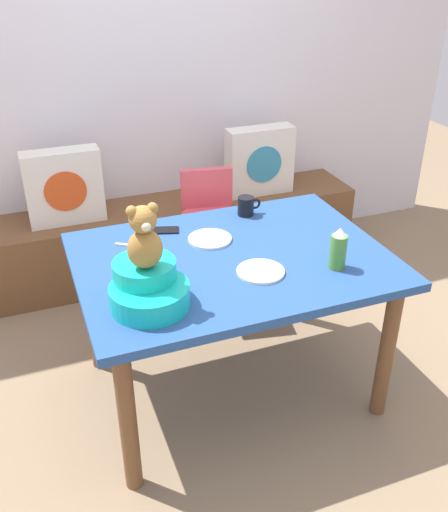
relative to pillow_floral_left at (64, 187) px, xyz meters
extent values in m
plane|color=#8C7256|center=(0.57, -1.22, -0.68)|extent=(8.00, 8.00, 0.00)
cube|color=silver|center=(0.57, 0.29, 0.62)|extent=(4.40, 0.10, 2.60)
cube|color=brown|center=(0.57, 0.02, -0.45)|extent=(2.60, 0.44, 0.46)
cube|color=white|center=(0.00, 0.00, 0.00)|extent=(0.44, 0.14, 0.44)
cylinder|color=#D84C1E|center=(0.00, -0.07, 0.00)|extent=(0.24, 0.01, 0.24)
cube|color=white|center=(1.25, 0.00, 0.00)|extent=(0.44, 0.14, 0.44)
cylinder|color=teal|center=(1.25, -0.07, 0.00)|extent=(0.24, 0.01, 0.24)
cube|color=#264C8C|center=(0.57, -1.22, 0.04)|extent=(1.34, 0.98, 0.04)
cylinder|color=brown|center=(-0.01, -1.62, -0.33)|extent=(0.07, 0.07, 0.70)
cylinder|color=brown|center=(1.15, -1.62, -0.33)|extent=(0.07, 0.07, 0.70)
cylinder|color=brown|center=(-0.01, -0.82, -0.33)|extent=(0.07, 0.07, 0.70)
cylinder|color=brown|center=(1.15, -0.82, -0.33)|extent=(0.07, 0.07, 0.70)
cylinder|color=#D84C59|center=(0.75, -0.43, -0.17)|extent=(0.34, 0.34, 0.10)
cube|color=#D84C59|center=(0.78, -0.29, -0.01)|extent=(0.30, 0.10, 0.24)
cube|color=white|center=(0.72, -0.61, -0.10)|extent=(0.33, 0.25, 0.02)
cylinder|color=silver|center=(0.61, -0.57, -0.45)|extent=(0.03, 0.03, 0.46)
cylinder|color=silver|center=(0.89, -0.57, -0.45)|extent=(0.03, 0.03, 0.46)
cylinder|color=silver|center=(0.61, -0.29, -0.45)|extent=(0.03, 0.03, 0.46)
cylinder|color=silver|center=(0.89, -0.29, -0.45)|extent=(0.03, 0.03, 0.46)
cylinder|color=#14BEB2|center=(0.15, -1.46, 0.10)|extent=(0.30, 0.30, 0.09)
cylinder|color=#14BEB2|center=(0.15, -1.40, 0.18)|extent=(0.24, 0.24, 0.07)
ellipsoid|color=#A17638|center=(0.15, -1.44, 0.29)|extent=(0.13, 0.11, 0.15)
sphere|color=#A17638|center=(0.15, -1.44, 0.41)|extent=(0.10, 0.10, 0.10)
sphere|color=beige|center=(0.15, -1.49, 0.40)|extent=(0.04, 0.04, 0.04)
sphere|color=#A17638|center=(0.11, -1.44, 0.45)|extent=(0.04, 0.04, 0.04)
sphere|color=#A17638|center=(0.18, -1.44, 0.45)|extent=(0.04, 0.04, 0.04)
cylinder|color=#4C8C33|center=(0.95, -1.46, 0.13)|extent=(0.07, 0.07, 0.15)
cone|color=white|center=(0.95, -1.46, 0.23)|extent=(0.06, 0.06, 0.03)
cylinder|color=black|center=(0.79, -0.85, 0.11)|extent=(0.08, 0.08, 0.09)
torus|color=black|center=(0.85, -0.85, 0.11)|extent=(0.06, 0.01, 0.06)
cylinder|color=white|center=(0.63, -1.39, 0.07)|extent=(0.20, 0.20, 0.01)
cylinder|color=white|center=(0.53, -1.04, 0.07)|extent=(0.20, 0.20, 0.01)
cube|color=black|center=(0.36, -0.87, 0.06)|extent=(0.16, 0.11, 0.01)
cube|color=silver|center=(0.19, -0.97, 0.06)|extent=(0.15, 0.11, 0.01)
camera|label=1|loc=(-0.23, -3.23, 1.27)|focal=40.02mm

